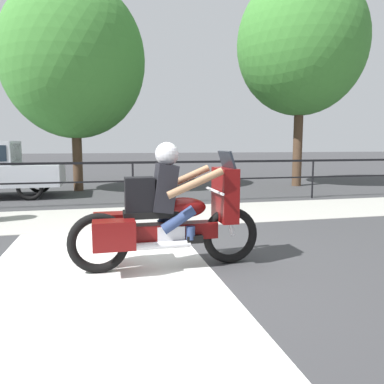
{
  "coord_description": "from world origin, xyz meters",
  "views": [
    {
      "loc": [
        -0.72,
        -4.56,
        1.55
      ],
      "look_at": [
        0.53,
        0.72,
        0.85
      ],
      "focal_mm": 35.0,
      "sensor_mm": 36.0,
      "label": 1
    }
  ],
  "objects": [
    {
      "name": "ground_plane",
      "position": [
        0.0,
        0.0,
        0.0
      ],
      "size": [
        120.0,
        120.0,
        0.0
      ],
      "primitive_type": "plane",
      "color": "#38383A"
    },
    {
      "name": "motorcycle",
      "position": [
        0.03,
        -0.06,
        0.69
      ],
      "size": [
        2.4,
        0.76,
        1.57
      ],
      "rotation": [
        0.0,
        0.0,
        0.04
      ],
      "color": "black",
      "rests_on": "ground"
    },
    {
      "name": "fence_railing",
      "position": [
        0.0,
        5.01,
        0.88
      ],
      "size": [
        36.0,
        0.05,
        1.11
      ],
      "color": "black",
      "rests_on": "ground"
    },
    {
      "name": "tree_behind_car",
      "position": [
        -1.55,
        8.4,
        4.22
      ],
      "size": [
        4.54,
        4.54,
        6.72
      ],
      "color": "#473323",
      "rests_on": "ground"
    },
    {
      "name": "tree_behind_sign",
      "position": [
        6.26,
        8.02,
        5.06
      ],
      "size": [
        4.55,
        4.55,
        7.58
      ],
      "color": "#473323",
      "rests_on": "ground"
    },
    {
      "name": "crosswalk_band",
      "position": [
        -0.79,
        -0.2,
        0.0
      ],
      "size": [
        2.69,
        6.0,
        0.01
      ],
      "primitive_type": "cube",
      "color": "silver",
      "rests_on": "ground"
    },
    {
      "name": "sidewalk_band",
      "position": [
        0.0,
        3.4,
        0.01
      ],
      "size": [
        44.0,
        2.4,
        0.01
      ],
      "primitive_type": "cube",
      "color": "#A8A59E",
      "rests_on": "ground"
    }
  ]
}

